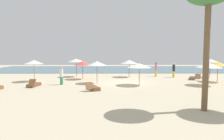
% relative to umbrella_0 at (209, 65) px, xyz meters
% --- Properties ---
extents(ground_plane, '(60.00, 60.00, 0.00)m').
position_rel_umbrella_0_xyz_m(ground_plane, '(-7.31, 1.70, -1.85)').
color(ground_plane, beige).
extents(ocean_water, '(48.00, 16.00, 0.06)m').
position_rel_umbrella_0_xyz_m(ocean_water, '(-7.31, 18.70, -1.82)').
color(ocean_water, slate).
rests_on(ocean_water, ground_plane).
extents(umbrella_0, '(2.25, 2.25, 2.08)m').
position_rel_umbrella_0_xyz_m(umbrella_0, '(0.00, 0.00, 0.00)').
color(umbrella_0, olive).
rests_on(umbrella_0, ground_plane).
extents(umbrella_1, '(1.98, 1.98, 2.06)m').
position_rel_umbrella_0_xyz_m(umbrella_1, '(2.00, 2.16, 0.01)').
color(umbrella_1, brown).
rests_on(umbrella_1, ground_plane).
extents(umbrella_2, '(1.99, 1.99, 2.24)m').
position_rel_umbrella_0_xyz_m(umbrella_2, '(3.24, 6.11, 0.19)').
color(umbrella_2, brown).
rests_on(umbrella_2, ground_plane).
extents(umbrella_3, '(1.89, 1.89, 2.17)m').
position_rel_umbrella_0_xyz_m(umbrella_3, '(-10.31, 1.23, 0.10)').
color(umbrella_3, olive).
rests_on(umbrella_3, ground_plane).
extents(umbrella_4, '(1.95, 1.95, 2.24)m').
position_rel_umbrella_0_xyz_m(umbrella_4, '(-16.91, 2.49, 0.18)').
color(umbrella_4, olive).
rests_on(umbrella_4, ground_plane).
extents(umbrella_5, '(2.20, 2.20, 2.02)m').
position_rel_umbrella_0_xyz_m(umbrella_5, '(-6.35, 0.10, -0.03)').
color(umbrella_5, olive).
rests_on(umbrella_5, ground_plane).
extents(umbrella_6, '(2.10, 2.10, 2.26)m').
position_rel_umbrella_0_xyz_m(umbrella_6, '(-13.27, 6.68, 0.21)').
color(umbrella_6, brown).
rests_on(umbrella_6, ground_plane).
extents(umbrella_7, '(2.12, 2.12, 2.14)m').
position_rel_umbrella_0_xyz_m(umbrella_7, '(-6.69, 6.36, 0.04)').
color(umbrella_7, brown).
rests_on(umbrella_7, ground_plane).
extents(umbrella_8, '(1.96, 1.96, 2.06)m').
position_rel_umbrella_0_xyz_m(umbrella_8, '(-12.14, 4.34, -0.03)').
color(umbrella_8, brown).
rests_on(umbrella_8, ground_plane).
extents(lounger_0, '(0.84, 1.72, 0.74)m').
position_rel_umbrella_0_xyz_m(lounger_0, '(-15.77, -0.59, -1.68)').
color(lounger_0, brown).
rests_on(lounger_0, ground_plane).
extents(lounger_1, '(1.24, 1.77, 0.70)m').
position_rel_umbrella_0_xyz_m(lounger_1, '(-10.37, -2.23, -1.68)').
color(lounger_1, brown).
rests_on(lounger_1, ground_plane).
extents(lounger_2, '(1.30, 1.77, 0.69)m').
position_rel_umbrella_0_xyz_m(lounger_2, '(0.27, 4.02, -1.68)').
color(lounger_2, brown).
rests_on(lounger_2, ground_plane).
extents(person_0, '(0.35, 0.35, 1.81)m').
position_rel_umbrella_0_xyz_m(person_0, '(-3.25, 6.86, -0.92)').
color(person_0, yellow).
rests_on(person_0, ground_plane).
extents(person_2, '(0.45, 0.45, 1.68)m').
position_rel_umbrella_0_xyz_m(person_2, '(-13.57, 0.44, -1.01)').
color(person_2, '#338C59').
rests_on(person_2, ground_plane).
extents(person_3, '(0.45, 0.45, 1.74)m').
position_rel_umbrella_0_xyz_m(person_3, '(-1.29, 5.93, -0.97)').
color(person_3, yellow).
rests_on(person_3, ground_plane).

